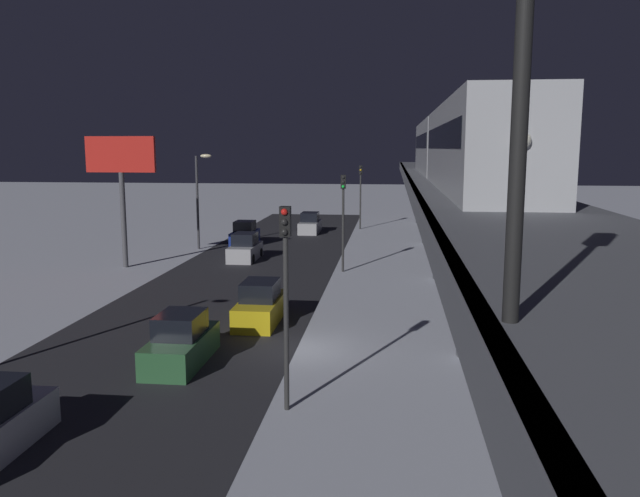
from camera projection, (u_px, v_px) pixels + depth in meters
name	position (u px, v px, depth m)	size (l,w,h in m)	color
ground_plane	(298.00, 349.00, 25.94)	(240.00, 240.00, 0.00)	silver
avenue_asphalt	(166.00, 345.00, 26.56)	(11.00, 106.15, 0.01)	#28282D
elevated_railway	(477.00, 216.00, 24.30)	(5.00, 106.15, 6.45)	slate
subway_train	(455.00, 146.00, 34.46)	(2.94, 36.87, 3.40)	#B7BABF
rail_signal	(524.00, 30.00, 5.76)	(0.36, 0.41, 4.00)	black
sedan_silver	(245.00, 249.00, 46.73)	(1.91, 4.41, 1.97)	#B2B2B7
sedan_green	(181.00, 343.00, 24.16)	(1.80, 4.42, 1.97)	#2D6038
sedan_blue	(245.00, 235.00, 54.41)	(1.80, 4.18, 1.97)	navy
sedan_silver_2	(310.00, 224.00, 61.67)	(1.80, 4.56, 1.97)	#B2B2B7
sedan_yellow	(260.00, 305.00, 29.94)	(1.80, 4.59, 1.97)	gold
traffic_light_near	(286.00, 279.00, 19.33)	(0.32, 0.44, 6.40)	#2D2D2D
traffic_light_mid	(343.00, 209.00, 41.60)	(0.32, 0.44, 6.40)	#2D2D2D
traffic_light_far	(361.00, 188.00, 63.87)	(0.32, 0.44, 6.40)	#2D2D2D
commercial_billboard	(121.00, 167.00, 42.82)	(4.80, 0.36, 8.90)	#4C4C51
street_lamp_far	(200.00, 190.00, 51.02)	(1.35, 0.44, 7.65)	#38383D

